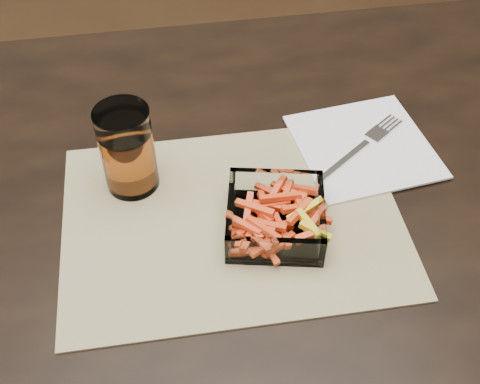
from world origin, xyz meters
name	(u,v)px	position (x,y,z in m)	size (l,w,h in m)	color
dining_table	(259,238)	(0.00, 0.00, 0.66)	(1.60, 0.90, 0.75)	black
placemat	(232,219)	(-0.04, -0.03, 0.75)	(0.45, 0.33, 0.00)	tan
glass_bowl	(275,218)	(0.01, -0.06, 0.77)	(0.15, 0.15, 0.05)	white
tumbler	(128,152)	(-0.17, 0.06, 0.81)	(0.07, 0.07, 0.13)	white
napkin	(364,146)	(0.17, 0.07, 0.76)	(0.19, 0.19, 0.00)	white
fork	(363,145)	(0.17, 0.07, 0.76)	(0.16, 0.12, 0.00)	silver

